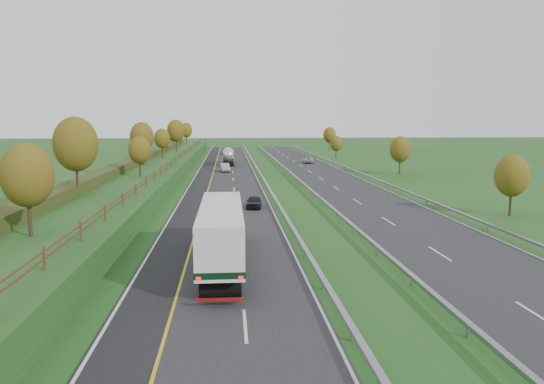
% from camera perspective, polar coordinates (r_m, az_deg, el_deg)
% --- Properties ---
extents(ground, '(400.00, 400.00, 0.00)m').
position_cam_1_polar(ground, '(79.97, 0.68, 1.06)').
color(ground, '#1E4A1A').
rests_on(ground, ground).
extents(near_carriageway, '(10.50, 200.00, 0.04)m').
position_cam_1_polar(near_carriageway, '(84.60, -5.04, 1.41)').
color(near_carriageway, '#242427').
rests_on(near_carriageway, ground).
extents(far_carriageway, '(10.50, 200.00, 0.04)m').
position_cam_1_polar(far_carriageway, '(86.08, 6.01, 1.51)').
color(far_carriageway, '#242427').
rests_on(far_carriageway, ground).
extents(hard_shoulder, '(3.00, 200.00, 0.04)m').
position_cam_1_polar(hard_shoulder, '(84.71, -7.58, 1.38)').
color(hard_shoulder, black).
rests_on(hard_shoulder, ground).
extents(lane_markings, '(26.75, 200.00, 0.01)m').
position_cam_1_polar(lane_markings, '(84.67, -0.70, 1.47)').
color(lane_markings, silver).
rests_on(lane_markings, near_carriageway).
extents(embankment_left, '(12.00, 200.00, 2.00)m').
position_cam_1_polar(embankment_left, '(85.58, -13.79, 1.95)').
color(embankment_left, '#1E4A1A').
rests_on(embankment_left, ground).
extents(hedge_left, '(2.20, 180.00, 1.10)m').
position_cam_1_polar(hedge_left, '(85.79, -15.14, 2.96)').
color(hedge_left, '#2A3716').
rests_on(hedge_left, embankment_left).
extents(fence_left, '(0.12, 189.06, 1.20)m').
position_cam_1_polar(fence_left, '(84.42, -10.85, 3.13)').
color(fence_left, '#422B19').
rests_on(fence_left, embankment_left).
extents(median_barrier_near, '(0.32, 200.00, 0.71)m').
position_cam_1_polar(median_barrier_near, '(84.69, -1.18, 1.85)').
color(median_barrier_near, gray).
rests_on(median_barrier_near, ground).
extents(median_barrier_far, '(0.32, 200.00, 0.71)m').
position_cam_1_polar(median_barrier_far, '(85.15, 2.24, 1.88)').
color(median_barrier_far, gray).
rests_on(median_barrier_far, ground).
extents(outer_barrier_far, '(0.32, 200.00, 0.71)m').
position_cam_1_polar(outer_barrier_far, '(87.28, 9.77, 1.92)').
color(outer_barrier_far, gray).
rests_on(outer_barrier_far, ground).
extents(trees_left, '(6.64, 164.30, 7.66)m').
position_cam_1_polar(trees_left, '(81.85, -14.03, 5.45)').
color(trees_left, '#2D2116').
rests_on(trees_left, embankment_left).
extents(trees_far, '(8.45, 118.60, 7.12)m').
position_cam_1_polar(trees_far, '(117.11, 9.82, 5.16)').
color(trees_far, '#2D2116').
rests_on(trees_far, ground).
extents(box_lorry, '(2.58, 16.28, 4.06)m').
position_cam_1_polar(box_lorry, '(33.89, -5.46, -4.19)').
color(box_lorry, black).
rests_on(box_lorry, near_carriageway).
extents(road_tanker, '(2.40, 11.22, 3.46)m').
position_cam_1_polar(road_tanker, '(111.59, -4.73, 3.89)').
color(road_tanker, silver).
rests_on(road_tanker, near_carriageway).
extents(car_dark_near, '(1.90, 3.98, 1.31)m').
position_cam_1_polar(car_dark_near, '(56.45, -1.97, -1.04)').
color(car_dark_near, black).
rests_on(car_dark_near, near_carriageway).
extents(car_silver_mid, '(2.13, 4.73, 1.51)m').
position_cam_1_polar(car_silver_mid, '(96.49, -5.11, 2.65)').
color(car_silver_mid, '#9C9B9F').
rests_on(car_silver_mid, near_carriageway).
extents(car_small_far, '(2.23, 5.49, 1.59)m').
position_cam_1_polar(car_small_far, '(143.81, -4.98, 4.34)').
color(car_small_far, '#181542').
rests_on(car_small_far, near_carriageway).
extents(car_oncoming, '(2.60, 4.89, 1.31)m').
position_cam_1_polar(car_oncoming, '(115.42, 3.88, 3.45)').
color(car_oncoming, '#B1B0B6').
rests_on(car_oncoming, far_carriageway).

